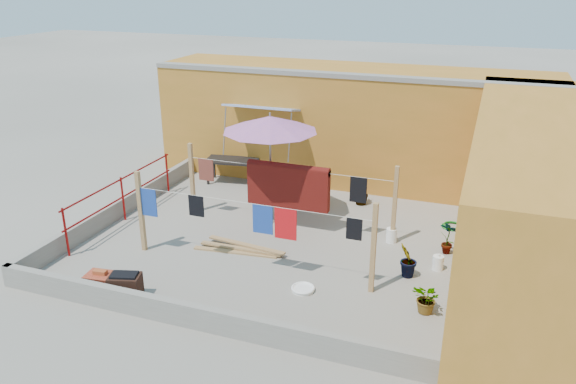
% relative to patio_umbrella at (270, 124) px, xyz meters
% --- Properties ---
extents(ground, '(80.00, 80.00, 0.00)m').
position_rel_patio_umbrella_xyz_m(ground, '(0.50, -1.03, -2.39)').
color(ground, '#9E998E').
rests_on(ground, ground).
extents(wall_back, '(11.00, 3.27, 3.21)m').
position_rel_patio_umbrella_xyz_m(wall_back, '(1.00, 3.66, -0.78)').
color(wall_back, '#BD7529').
rests_on(wall_back, ground).
extents(wall_right, '(2.40, 9.00, 3.20)m').
position_rel_patio_umbrella_xyz_m(wall_right, '(5.70, -1.03, -0.79)').
color(wall_right, '#BD7529').
rests_on(wall_right, ground).
extents(parapet_front, '(8.30, 0.16, 0.44)m').
position_rel_patio_umbrella_xyz_m(parapet_front, '(0.50, -4.61, -2.17)').
color(parapet_front, gray).
rests_on(parapet_front, ground).
extents(parapet_left, '(0.16, 7.30, 0.44)m').
position_rel_patio_umbrella_xyz_m(parapet_left, '(-3.58, -1.03, -2.17)').
color(parapet_left, gray).
rests_on(parapet_left, ground).
extents(red_railing, '(0.05, 4.20, 1.10)m').
position_rel_patio_umbrella_xyz_m(red_railing, '(-3.35, -1.23, -1.67)').
color(red_railing, maroon).
rests_on(red_railing, ground).
extents(clothesline_rig, '(5.09, 2.35, 1.80)m').
position_rel_patio_umbrella_xyz_m(clothesline_rig, '(0.51, -0.44, -1.39)').
color(clothesline_rig, tan).
rests_on(clothesline_rig, ground).
extents(patio_umbrella, '(2.69, 2.69, 2.66)m').
position_rel_patio_umbrella_xyz_m(patio_umbrella, '(0.00, 0.00, 0.00)').
color(patio_umbrella, gray).
rests_on(patio_umbrella, ground).
extents(outdoor_table, '(1.57, 0.96, 0.69)m').
position_rel_patio_umbrella_xyz_m(outdoor_table, '(-2.02, 2.08, -1.77)').
color(outdoor_table, black).
rests_on(outdoor_table, ground).
extents(brick_stack, '(0.60, 0.47, 0.48)m').
position_rel_patio_umbrella_xyz_m(brick_stack, '(-1.73, -4.23, -2.18)').
color(brick_stack, '#B44429').
rests_on(brick_stack, ground).
extents(lumber_pile, '(2.03, 0.58, 0.12)m').
position_rel_patio_umbrella_xyz_m(lumber_pile, '(-0.00, -1.78, -2.33)').
color(lumber_pile, tan).
rests_on(lumber_pile, ground).
extents(brazier, '(0.65, 0.52, 0.51)m').
position_rel_patio_umbrella_xyz_m(brazier, '(-1.20, -4.23, -2.14)').
color(brazier, '#321A13').
rests_on(brazier, ground).
extents(white_basin, '(0.45, 0.45, 0.08)m').
position_rel_patio_umbrella_xyz_m(white_basin, '(1.79, -2.86, -2.35)').
color(white_basin, white).
rests_on(white_basin, ground).
extents(water_jug_a, '(0.22, 0.22, 0.35)m').
position_rel_patio_umbrella_xyz_m(water_jug_a, '(4.09, -1.14, -2.24)').
color(water_jug_a, white).
rests_on(water_jug_a, ground).
extents(water_jug_b, '(0.24, 0.24, 0.37)m').
position_rel_patio_umbrella_xyz_m(water_jug_b, '(2.98, -0.21, -2.23)').
color(water_jug_b, white).
rests_on(water_jug_b, ground).
extents(green_hose, '(0.51, 0.51, 0.07)m').
position_rel_patio_umbrella_xyz_m(green_hose, '(4.20, 1.07, -2.36)').
color(green_hose, '#1A7820').
rests_on(green_hose, ground).
extents(plant_back_a, '(0.82, 0.76, 0.76)m').
position_rel_patio_umbrella_xyz_m(plant_back_a, '(0.70, 1.31, -2.01)').
color(plant_back_a, '#1B611D').
rests_on(plant_back_a, ground).
extents(plant_back_b, '(0.38, 0.38, 0.66)m').
position_rel_patio_umbrella_xyz_m(plant_back_b, '(1.83, 1.73, -2.06)').
color(plant_back_b, '#1B611D').
rests_on(plant_back_b, ground).
extents(plant_right_a, '(0.46, 0.38, 0.74)m').
position_rel_patio_umbrella_xyz_m(plant_right_a, '(4.20, -0.35, -2.02)').
color(plant_right_a, '#1B611D').
rests_on(plant_right_a, ground).
extents(plant_right_b, '(0.38, 0.45, 0.75)m').
position_rel_patio_umbrella_xyz_m(plant_right_b, '(3.55, -1.67, -2.02)').
color(plant_right_b, '#1B611D').
rests_on(plant_right_b, ground).
extents(plant_right_c, '(0.67, 0.66, 0.57)m').
position_rel_patio_umbrella_xyz_m(plant_right_c, '(4.08, -2.81, -2.11)').
color(plant_right_c, '#1B611D').
rests_on(plant_right_c, ground).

